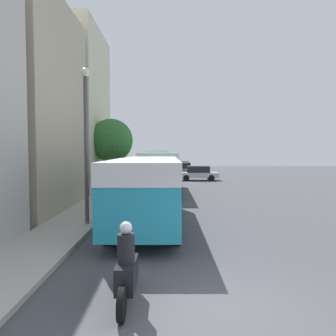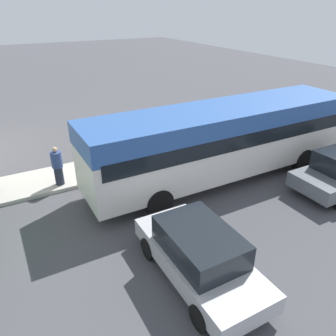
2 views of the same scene
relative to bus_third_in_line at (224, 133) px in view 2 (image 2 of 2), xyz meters
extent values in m
cube|color=silver|center=(0.00, 0.00, -0.21)|extent=(2.55, 11.30, 2.53)
cube|color=#2D569E|center=(0.00, 0.00, 0.68)|extent=(2.57, 11.36, 0.76)
cube|color=black|center=(0.00, 0.00, 0.11)|extent=(2.60, 10.85, 0.56)
cylinder|color=black|center=(-1.17, 3.50, -1.47)|extent=(0.28, 1.00, 1.00)
cylinder|color=black|center=(1.17, 3.50, -1.47)|extent=(0.28, 1.00, 1.00)
cylinder|color=black|center=(-1.17, -3.50, -1.47)|extent=(0.28, 1.00, 1.00)
cylinder|color=black|center=(1.17, -3.50, -1.47)|extent=(0.28, 1.00, 1.00)
cube|color=#B7B7BC|center=(4.24, -3.93, -1.39)|extent=(4.22, 1.76, 0.52)
cube|color=black|center=(4.24, -3.93, -0.79)|extent=(2.32, 1.55, 0.68)
cylinder|color=black|center=(2.93, -4.74, -1.65)|extent=(0.64, 0.22, 0.64)
cylinder|color=black|center=(2.93, -3.12, -1.65)|extent=(0.64, 0.22, 0.64)
cylinder|color=black|center=(5.55, -4.74, -1.65)|extent=(0.64, 0.22, 0.64)
cylinder|color=black|center=(5.55, -3.12, -1.65)|extent=(0.64, 0.22, 0.64)
cylinder|color=black|center=(2.21, 2.32, -1.65)|extent=(0.22, 0.64, 0.64)
cylinder|color=#232838|center=(-2.39, -6.07, -1.45)|extent=(0.34, 0.34, 0.75)
cylinder|color=#33477F|center=(-2.39, -6.07, -0.76)|extent=(0.42, 0.42, 0.63)
sphere|color=tan|center=(-2.39, -6.07, -0.34)|extent=(0.20, 0.20, 0.20)
camera|label=1|loc=(1.05, -38.46, 1.22)|focal=35.00mm
camera|label=2|loc=(9.57, -7.77, 4.57)|focal=35.00mm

